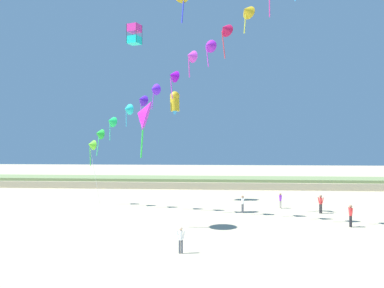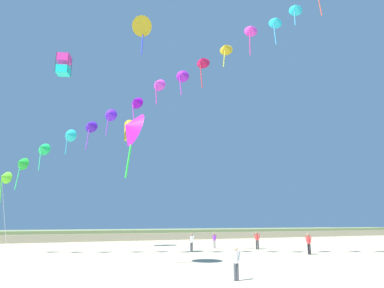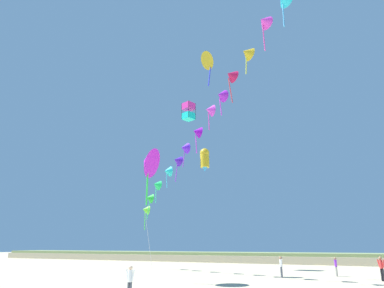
% 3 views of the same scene
% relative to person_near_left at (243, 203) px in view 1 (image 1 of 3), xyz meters
% --- Properties ---
extents(ground_plane, '(240.00, 240.00, 0.00)m').
position_rel_person_near_left_xyz_m(ground_plane, '(-2.33, -17.57, -0.97)').
color(ground_plane, '#C1B28E').
extents(dune_ridge, '(120.00, 9.09, 1.49)m').
position_rel_person_near_left_xyz_m(dune_ridge, '(-2.33, 25.26, -0.23)').
color(dune_ridge, tan).
rests_on(dune_ridge, ground).
extents(person_near_left, '(0.36, 0.55, 1.67)m').
position_rel_person_near_left_xyz_m(person_near_left, '(0.00, 0.00, 0.00)').
color(person_near_left, '#474C56').
rests_on(person_near_left, ground).
extents(person_near_right, '(0.53, 0.46, 1.76)m').
position_rel_person_near_left_xyz_m(person_near_right, '(7.43, 0.34, 0.05)').
color(person_near_right, black).
rests_on(person_near_right, ground).
extents(person_mid_center, '(0.25, 0.61, 1.76)m').
position_rel_person_near_left_xyz_m(person_mid_center, '(8.30, -6.21, 0.05)').
color(person_mid_center, black).
rests_on(person_mid_center, ground).
extents(person_far_left, '(0.55, 0.22, 1.59)m').
position_rel_person_near_left_xyz_m(person_far_left, '(-4.21, -15.31, -0.05)').
color(person_far_left, '#474C56').
rests_on(person_far_left, ground).
extents(person_far_right, '(0.31, 0.53, 1.57)m').
position_rel_person_near_left_xyz_m(person_far_right, '(4.00, 3.24, -0.06)').
color(person_far_right, gray).
rests_on(person_far_right, ground).
extents(kite_banner_string, '(29.46, 20.22, 25.14)m').
position_rel_person_near_left_xyz_m(kite_banner_string, '(-2.39, -5.54, 14.69)').
color(kite_banner_string, '#6DEC31').
extents(large_kite_low_lead, '(1.69, 1.69, 2.27)m').
position_rel_person_near_left_xyz_m(large_kite_low_lead, '(-12.28, 6.96, 18.53)').
color(large_kite_low_lead, '#15D3C6').
extents(large_kite_mid_trail, '(1.26, 1.26, 2.32)m').
position_rel_person_near_left_xyz_m(large_kite_mid_trail, '(-6.47, -0.93, 9.66)').
color(large_kite_mid_trail, gold).
extents(large_kite_high_solo, '(1.74, 2.55, 4.62)m').
position_rel_person_near_left_xyz_m(large_kite_high_solo, '(-8.04, -8.39, 7.90)').
color(large_kite_high_solo, '#D71EDC').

